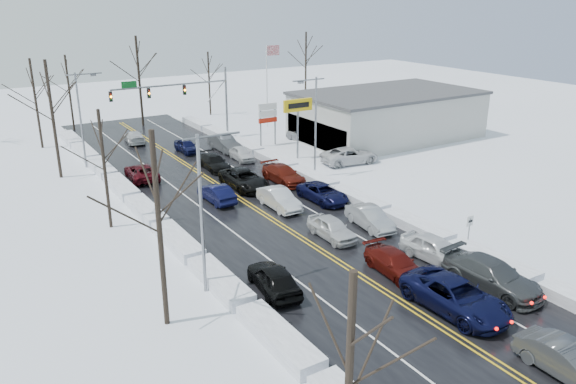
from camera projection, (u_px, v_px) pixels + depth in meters
ground at (295, 234)px, 38.90m from camera, size 160.00×160.00×0.00m
road_surface at (280, 224)px, 40.50m from camera, size 14.00×84.00×0.01m
snow_bank_left at (181, 248)px, 36.73m from camera, size 1.50×72.00×0.71m
snow_bank_right at (362, 205)px, 44.28m from camera, size 1.50×72.00×0.71m
traffic_signal_mast at (184, 93)px, 61.21m from camera, size 13.28×0.39×8.00m
tires_plus_sign at (298, 109)px, 55.27m from camera, size 3.20×0.34×6.00m
used_vehicles_sign at (268, 115)px, 60.64m from camera, size 2.20×0.22×4.65m
speed_limit_sign at (469, 226)px, 36.03m from camera, size 0.55×0.09×2.35m
flagpole at (268, 79)px, 68.50m from camera, size 1.87×1.20×10.00m
dealership_building at (387, 115)px, 64.36m from camera, size 20.40×12.40×5.30m
streetlight_ne at (314, 120)px, 49.27m from camera, size 3.20×0.25×9.00m
streetlight_sw at (204, 202)px, 29.80m from camera, size 3.20×0.25×9.00m
streetlight_nw at (82, 112)px, 52.23m from camera, size 3.20×0.25×9.00m
tree_left_a at (350, 360)px, 15.32m from camera, size 3.60×3.60×9.00m
tree_left_b at (156, 193)px, 26.05m from camera, size 4.00×4.00×10.00m
tree_left_c at (102, 146)px, 38.11m from camera, size 3.40×3.40×8.50m
tree_left_d at (50, 97)px, 48.51m from camera, size 4.20×4.20×10.50m
tree_left_e at (33, 86)px, 58.56m from camera, size 3.80×3.80×9.50m
tree_far_b at (68, 78)px, 66.67m from camera, size 3.60×3.60×9.00m
tree_far_c at (138, 64)px, 68.58m from camera, size 4.40×4.40×11.00m
tree_far_d at (209, 71)px, 75.33m from camera, size 3.40×3.40×8.50m
tree_far_e at (306, 54)px, 83.22m from camera, size 4.20×4.20×10.50m
queued_car_1 at (565, 375)px, 24.49m from camera, size 1.62×4.60×1.51m
queued_car_2 at (454, 310)px, 29.53m from camera, size 2.94×6.17×1.70m
queued_car_3 at (395, 274)px, 33.39m from camera, size 2.28×4.83×1.36m
queued_car_4 at (332, 238)px, 38.29m from camera, size 1.81×4.32×1.46m
queued_car_5 at (279, 208)px, 43.64m from camera, size 1.66×4.64×1.52m
queued_car_6 at (244, 188)px, 48.23m from camera, size 2.61×5.66×1.57m
queued_car_7 at (215, 169)px, 53.28m from camera, size 2.13×4.80×1.37m
queued_car_8 at (187, 152)px, 58.98m from camera, size 1.68×3.99×1.35m
queued_car_11 at (490, 289)px, 31.66m from camera, size 2.83×6.08×1.72m
queued_car_12 at (434, 260)px, 35.07m from camera, size 2.32×4.85×1.60m
queued_car_13 at (370, 227)px, 40.00m from camera, size 2.06×4.64×1.48m
queued_car_14 at (323, 201)px, 45.12m from camera, size 2.38×4.98×1.37m
queued_car_15 at (284, 182)px, 49.58m from camera, size 2.18×5.16×1.49m
queued_car_16 at (242, 160)px, 56.26m from camera, size 1.85×4.03×1.34m
queued_car_17 at (225, 151)px, 59.57m from camera, size 1.89×5.02×1.64m
oncoming_car_0 at (217, 202)px, 44.96m from camera, size 1.61×4.38×1.43m
oncoming_car_1 at (142, 179)px, 50.36m from camera, size 2.67×5.19×1.40m
oncoming_car_2 at (135, 143)px, 62.77m from camera, size 2.46×4.80×1.33m
oncoming_car_3 at (274, 291)px, 31.45m from camera, size 2.49×4.86×1.58m
parked_car_0 at (349, 163)px, 55.14m from camera, size 6.06×3.37×1.60m
parked_car_1 at (341, 146)px, 61.28m from camera, size 1.99×4.73×1.36m
parked_car_2 at (305, 141)px, 63.40m from camera, size 2.67×5.27×1.72m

